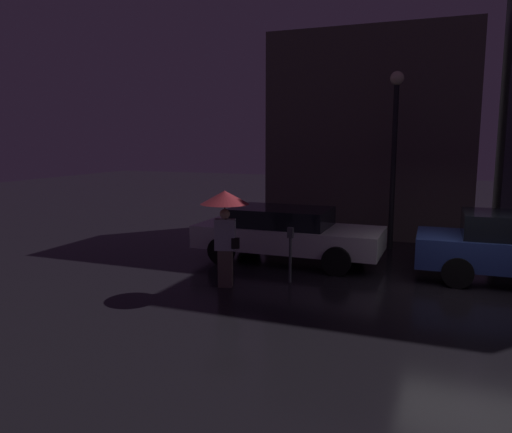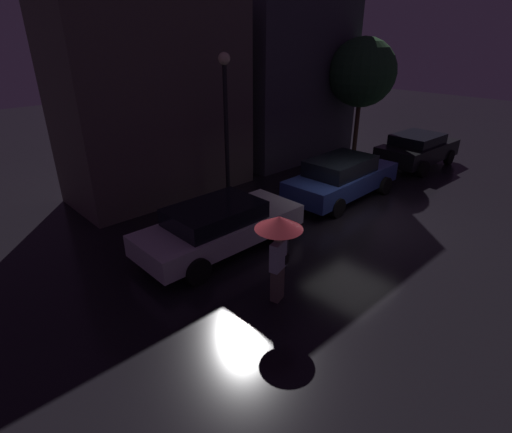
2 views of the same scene
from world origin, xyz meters
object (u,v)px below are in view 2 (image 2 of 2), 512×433
Objects in this scene: parked_car_blue at (342,177)px; parking_meter at (287,240)px; parked_car_black at (417,149)px; street_lamp_near at (226,111)px; parked_car_white at (220,225)px; pedestrian_with_umbrella at (279,236)px.

parking_meter is (-4.73, -1.77, -0.04)m from parked_car_blue.
parked_car_blue reaches higher than parking_meter.
street_lamp_near is at bearing 166.40° from parked_car_black.
parked_car_black is at bearing 9.78° from parking_meter.
pedestrian_with_umbrella is (-0.49, -2.58, 0.86)m from parked_car_white.
street_lamp_near is (1.61, 4.19, 2.37)m from parking_meter.
parking_meter is 5.07m from street_lamp_near.
parked_car_black is (5.54, -0.00, -0.02)m from parked_car_blue.
street_lamp_near reaches higher than parked_car_black.
street_lamp_near is (2.76, 4.97, 1.54)m from pedestrian_with_umbrella.
street_lamp_near is at bearing 46.38° from parked_car_white.
parked_car_blue is 5.05m from parking_meter.
parking_meter is 0.25× the size of street_lamp_near.
parked_car_blue is at bearing -0.33° from parked_car_white.
parked_car_blue reaches higher than parked_car_black.
pedestrian_with_umbrella is at bearing -158.40° from parked_car_blue.
parking_meter is at bearing -161.14° from pedestrian_with_umbrella.
pedestrian_with_umbrella is 0.42× the size of street_lamp_near.
parked_car_blue is 0.97× the size of street_lamp_near.
parked_car_white is at bearing -116.04° from pedestrian_with_umbrella.
parked_car_blue is 3.93× the size of parking_meter.
pedestrian_with_umbrella is at bearing -119.03° from street_lamp_near.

